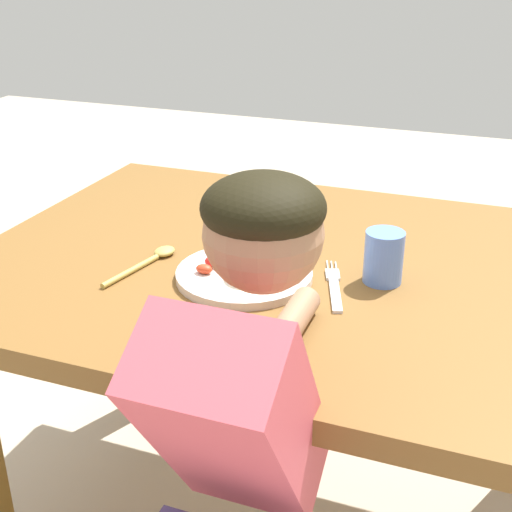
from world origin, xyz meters
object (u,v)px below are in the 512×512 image
at_px(spoon, 152,259).
at_px(fork, 334,287).
at_px(drinking_cup, 384,257).
at_px(plate, 245,273).

bearing_deg(spoon, fork, -75.60).
xyz_separation_m(fork, spoon, (-0.37, -0.02, 0.00)).
bearing_deg(drinking_cup, spoon, -170.33).
xyz_separation_m(plate, drinking_cup, (0.24, 0.09, 0.03)).
bearing_deg(drinking_cup, plate, -160.59).
relative_size(plate, drinking_cup, 2.58).
distance_m(plate, fork, 0.17).
distance_m(plate, drinking_cup, 0.26).
height_order(plate, spoon, plate).
relative_size(plate, spoon, 1.27).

